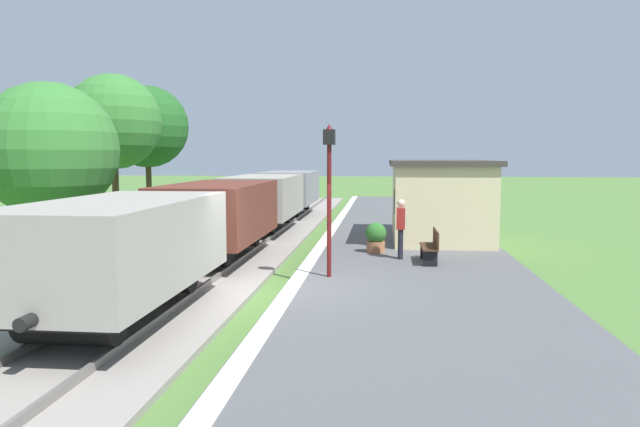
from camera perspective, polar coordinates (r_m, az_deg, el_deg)
ground_plane at (r=13.64m, az=-4.31°, el=-7.97°), size 160.00×160.00×0.00m
platform_slab at (r=13.42m, az=9.38°, el=-7.70°), size 6.00×60.00×0.25m
platform_edge_stripe at (r=13.51m, az=-2.64°, el=-6.97°), size 0.36×60.00×0.01m
track_ballast at (r=14.24m, az=-13.93°, el=-7.28°), size 3.80×60.00×0.12m
rail_near at (r=13.99m, az=-11.15°, el=-6.91°), size 0.07×60.00×0.14m
rail_far at (r=14.48m, az=-16.64°, el=-6.62°), size 0.07×60.00×0.14m
freight_train at (r=20.88m, az=-7.26°, el=0.60°), size 2.50×26.00×2.12m
station_hut at (r=21.48m, az=11.39°, el=1.36°), size 3.50×5.80×2.78m
bench_near_hut at (r=16.63m, az=10.67°, el=-3.06°), size 0.42×1.50×0.91m
person_waiting at (r=17.06m, az=7.77°, el=-1.23°), size 0.26×0.39×1.71m
potted_planter at (r=18.12m, az=5.39°, el=-2.27°), size 0.64×0.64×0.92m
lamp_post_near at (r=14.24m, az=0.89°, el=4.01°), size 0.28×0.28×3.70m
tree_trackside_mid at (r=19.54m, az=-24.60°, el=5.54°), size 4.05×4.05×5.38m
tree_trackside_far at (r=26.29m, az=-19.25°, el=8.31°), size 3.94×3.94×6.57m
tree_field_left at (r=31.46m, az=-16.27°, el=8.00°), size 4.12×4.12×6.72m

